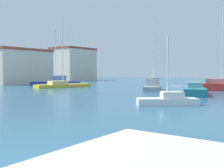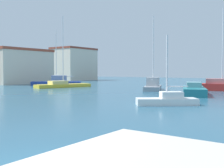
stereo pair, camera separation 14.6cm
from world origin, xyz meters
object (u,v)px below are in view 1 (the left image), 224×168
at_px(motorboat_teal_distant_east, 194,90).
at_px(sailboat_red_distant_north, 221,86).
at_px(sailboat_yellow_far_left, 62,85).
at_px(sailboat_blue_outer_mooring, 57,82).
at_px(sailboat_grey_behind_lamppost, 153,85).
at_px(sailboat_white_mid_harbor, 168,100).

bearing_deg(motorboat_teal_distant_east, sailboat_red_distant_north, -5.03).
xyz_separation_m(sailboat_yellow_far_left, sailboat_blue_outer_mooring, (4.66, 6.13, 0.19)).
distance_m(sailboat_red_distant_north, sailboat_grey_behind_lamppost, 8.82).
height_order(sailboat_yellow_far_left, sailboat_grey_behind_lamppost, sailboat_yellow_far_left).
bearing_deg(sailboat_grey_behind_lamppost, sailboat_blue_outer_mooring, 85.24).
bearing_deg(sailboat_blue_outer_mooring, sailboat_grey_behind_lamppost, -94.76).
distance_m(motorboat_teal_distant_east, sailboat_blue_outer_mooring, 28.31).
xyz_separation_m(sailboat_white_mid_harbor, motorboat_teal_distant_east, (10.14, 1.57, 0.09)).
relative_size(sailboat_yellow_far_left, motorboat_teal_distant_east, 1.45).
distance_m(sailboat_yellow_far_left, motorboat_teal_distant_east, 21.62).
distance_m(sailboat_yellow_far_left, sailboat_red_distant_north, 23.37).
xyz_separation_m(sailboat_white_mid_harbor, sailboat_blue_outer_mooring, (15.91, 29.29, 0.22)).
bearing_deg(sailboat_yellow_far_left, sailboat_grey_behind_lamppost, -78.48).
bearing_deg(sailboat_grey_behind_lamppost, sailboat_yellow_far_left, 101.52).
bearing_deg(sailboat_yellow_far_left, motorboat_teal_distant_east, -92.94).
xyz_separation_m(sailboat_red_distant_north, sailboat_grey_behind_lamppost, (-4.03, 7.85, -0.01)).
height_order(sailboat_white_mid_harbor, sailboat_grey_behind_lamppost, sailboat_grey_behind_lamppost).
bearing_deg(sailboat_red_distant_north, sailboat_blue_outer_mooring, 94.66).
bearing_deg(sailboat_yellow_far_left, sailboat_red_distant_north, -72.62).
bearing_deg(sailboat_yellow_far_left, sailboat_white_mid_harbor, -115.91).
bearing_deg(sailboat_blue_outer_mooring, sailboat_yellow_far_left, -127.23).
xyz_separation_m(sailboat_white_mid_harbor, sailboat_red_distant_north, (18.22, 0.85, 0.22)).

